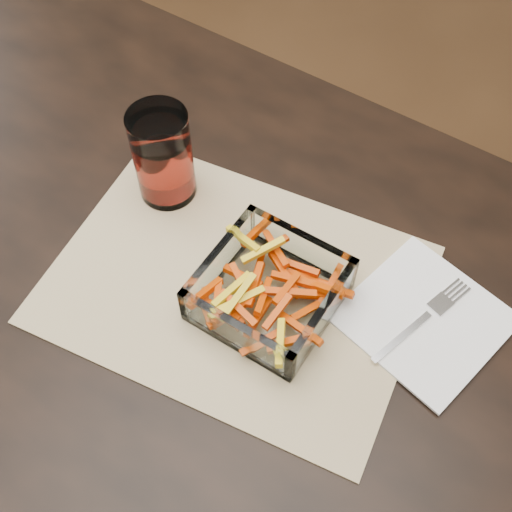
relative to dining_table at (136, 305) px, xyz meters
The scene contains 6 objects.
dining_table is the anchor object (origin of this frame).
placemat 0.17m from the dining_table, 25.72° to the left, with size 0.45×0.33×0.00m, color tan.
glass_bowl 0.22m from the dining_table, 19.46° to the left, with size 0.16×0.16×0.06m.
tumbler 0.21m from the dining_table, 104.87° to the left, with size 0.08×0.08×0.14m.
napkin 0.39m from the dining_table, 22.99° to the left, with size 0.17×0.17×0.00m, color white.
fork 0.39m from the dining_table, 22.71° to the left, with size 0.06×0.16×0.00m.
Camera 1 is at (0.38, -0.27, 1.44)m, focal length 45.00 mm.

